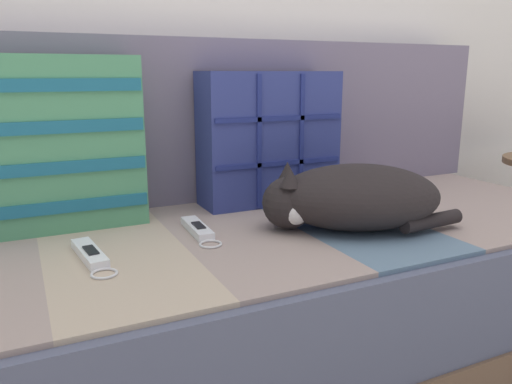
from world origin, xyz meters
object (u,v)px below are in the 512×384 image
Objects in this scene: game_remote_near at (91,255)px; game_remote_far at (198,229)px; throw_pillow_striped at (46,144)px; throw_pillow_quilted at (269,138)px; couch at (282,302)px; sleeping_cat at (348,198)px.

game_remote_far is at bearing 14.57° from game_remote_near.
throw_pillow_striped reaches higher than game_remote_near.
throw_pillow_quilted reaches higher than game_remote_far.
throw_pillow_striped is 2.01× the size of game_remote_near.
game_remote_far is (-0.22, -0.00, 0.23)m from couch.
throw_pillow_quilted is 0.60m from game_remote_near.
sleeping_cat is at bearing -51.38° from couch.
throw_pillow_striped is 0.39m from game_remote_far.
couch is 0.52m from game_remote_near.
sleeping_cat reaches higher than game_remote_near.
game_remote_near is at bearing -154.27° from throw_pillow_quilted.
game_remote_near is (-0.56, 0.06, -0.07)m from sleeping_cat.
throw_pillow_striped is 2.11× the size of game_remote_far.
throw_pillow_quilted is 0.33m from sleeping_cat.
sleeping_cat is (0.61, -0.31, -0.12)m from throw_pillow_striped.
couch is at bearing -106.52° from throw_pillow_quilted.
throw_pillow_quilted is at bearing 34.13° from game_remote_far.
couch is 4.03× the size of sleeping_cat.
sleeping_cat is (0.10, -0.13, 0.29)m from couch.
sleeping_cat is at bearing -26.64° from throw_pillow_striped.
game_remote_far is (0.29, -0.19, -0.19)m from throw_pillow_striped.
couch is 4.18× the size of throw_pillow_striped.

